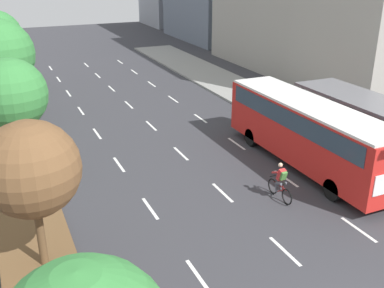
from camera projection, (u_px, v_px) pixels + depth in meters
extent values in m
cube|color=brown|center=(14.00, 145.00, 25.88)|extent=(2.60, 52.00, 0.12)
cube|color=gray|center=(273.00, 107.00, 32.52)|extent=(4.50, 52.00, 0.15)
cube|color=white|center=(198.00, 276.00, 15.31)|extent=(0.14, 1.93, 0.01)
cube|color=white|center=(150.00, 208.00, 19.47)|extent=(0.14, 1.93, 0.01)
cube|color=white|center=(119.00, 164.00, 23.63)|extent=(0.14, 1.93, 0.01)
cube|color=white|center=(97.00, 134.00, 27.78)|extent=(0.14, 1.93, 0.01)
cube|color=white|center=(81.00, 111.00, 31.94)|extent=(0.14, 1.93, 0.01)
cube|color=white|center=(68.00, 93.00, 36.10)|extent=(0.14, 1.93, 0.01)
cube|color=white|center=(59.00, 79.00, 40.25)|extent=(0.14, 1.93, 0.01)
cube|color=white|center=(51.00, 68.00, 44.41)|extent=(0.14, 1.93, 0.01)
cube|color=white|center=(285.00, 251.00, 16.64)|extent=(0.14, 1.93, 0.01)
cube|color=white|center=(222.00, 193.00, 20.79)|extent=(0.14, 1.93, 0.01)
cube|color=white|center=(181.00, 154.00, 24.95)|extent=(0.14, 1.93, 0.01)
cube|color=white|center=(151.00, 126.00, 29.11)|extent=(0.14, 1.93, 0.01)
cube|color=white|center=(129.00, 105.00, 33.26)|extent=(0.14, 1.93, 0.01)
cube|color=white|center=(112.00, 88.00, 37.42)|extent=(0.14, 1.93, 0.01)
cube|color=white|center=(98.00, 75.00, 41.58)|extent=(0.14, 1.93, 0.01)
cube|color=white|center=(86.00, 65.00, 45.73)|extent=(0.14, 1.93, 0.01)
cube|color=white|center=(359.00, 229.00, 17.96)|extent=(0.14, 1.93, 0.01)
cube|color=white|center=(286.00, 179.00, 22.12)|extent=(0.14, 1.93, 0.01)
cube|color=white|center=(237.00, 144.00, 26.27)|extent=(0.14, 1.93, 0.01)
cube|color=white|center=(200.00, 118.00, 30.43)|extent=(0.14, 1.93, 0.01)
cube|color=white|center=(173.00, 99.00, 34.59)|extent=(0.14, 1.93, 0.01)
cube|color=white|center=(152.00, 84.00, 38.74)|extent=(0.14, 1.93, 0.01)
cube|color=white|center=(134.00, 72.00, 42.90)|extent=(0.14, 1.93, 0.01)
cube|color=white|center=(120.00, 62.00, 47.06)|extent=(0.14, 1.93, 0.01)
cube|color=gray|center=(378.00, 157.00, 24.08)|extent=(2.60, 11.29, 0.10)
cylinder|color=#56565B|center=(301.00, 107.00, 27.67)|extent=(0.16, 0.16, 2.60)
cylinder|color=#56565B|center=(331.00, 102.00, 28.57)|extent=(0.16, 0.16, 2.60)
cube|color=red|center=(307.00, 132.00, 22.86)|extent=(2.50, 11.20, 2.80)
cube|color=#2D3D4C|center=(309.00, 116.00, 22.53)|extent=(2.54, 10.30, 0.90)
cube|color=silver|center=(310.00, 104.00, 22.30)|extent=(2.45, 10.98, 0.12)
cube|color=#2D3D4C|center=(250.00, 96.00, 27.47)|extent=(2.25, 0.06, 1.54)
cylinder|color=black|center=(251.00, 137.00, 25.88)|extent=(0.30, 1.00, 1.00)
cylinder|color=black|center=(284.00, 132.00, 26.72)|extent=(0.30, 1.00, 1.00)
cylinder|color=black|center=(333.00, 189.00, 20.02)|extent=(0.30, 1.00, 1.00)
cylinder|color=black|center=(371.00, 180.00, 20.85)|extent=(0.30, 1.00, 1.00)
torus|color=black|center=(273.00, 186.00, 20.62)|extent=(0.06, 0.72, 0.72)
torus|color=black|center=(287.00, 197.00, 19.69)|extent=(0.06, 0.72, 0.72)
cylinder|color=maroon|center=(280.00, 186.00, 20.05)|extent=(0.05, 0.94, 0.05)
cylinder|color=maroon|center=(281.00, 190.00, 20.03)|extent=(0.05, 0.57, 0.42)
cylinder|color=maroon|center=(283.00, 187.00, 19.87)|extent=(0.04, 0.04, 0.40)
cube|color=black|center=(283.00, 183.00, 19.79)|extent=(0.12, 0.24, 0.06)
cylinder|color=black|center=(274.00, 176.00, 20.37)|extent=(0.46, 0.04, 0.04)
cube|color=red|center=(281.00, 175.00, 19.82)|extent=(0.30, 0.36, 0.59)
cube|color=#4C893D|center=(283.00, 176.00, 19.68)|extent=(0.26, 0.26, 0.42)
sphere|color=beige|center=(280.00, 165.00, 19.76)|extent=(0.20, 0.20, 0.20)
cylinder|color=#4C4C56|center=(279.00, 184.00, 19.90)|extent=(0.12, 0.42, 0.25)
cylinder|color=#4C4C56|center=(276.00, 187.00, 20.14)|extent=(0.10, 0.17, 0.41)
cylinder|color=#4C4C56|center=(283.00, 183.00, 19.99)|extent=(0.12, 0.42, 0.25)
cylinder|color=#4C4C56|center=(281.00, 186.00, 20.23)|extent=(0.10, 0.17, 0.41)
cylinder|color=red|center=(275.00, 172.00, 19.92)|extent=(0.09, 0.47, 0.28)
cylinder|color=red|center=(282.00, 171.00, 20.05)|extent=(0.09, 0.47, 0.28)
cylinder|color=brown|center=(41.00, 233.00, 15.35)|extent=(0.28, 0.28, 2.42)
sphere|color=brown|center=(31.00, 169.00, 14.44)|extent=(3.20, 3.20, 3.20)
cylinder|color=brown|center=(19.00, 147.00, 21.99)|extent=(0.28, 0.28, 2.73)
sphere|color=#38843D|center=(11.00, 94.00, 21.00)|extent=(3.38, 3.38, 3.38)
cylinder|color=brown|center=(7.00, 102.00, 28.65)|extent=(0.28, 0.28, 2.86)
cylinder|color=brown|center=(2.00, 75.00, 35.41)|extent=(0.28, 0.28, 2.86)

